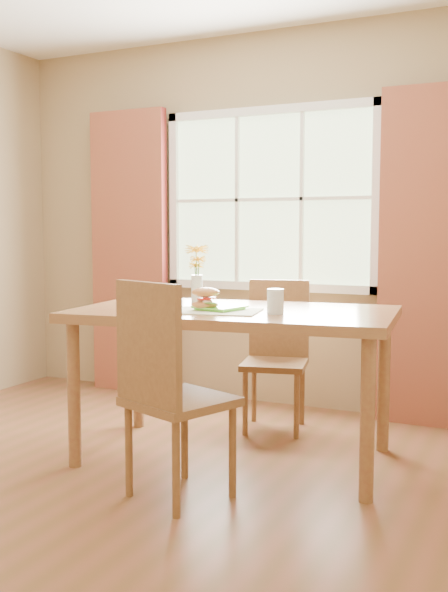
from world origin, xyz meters
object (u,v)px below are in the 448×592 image
chair_far (277,347)px  water_glass (275,302)px  chair_near (165,382)px  dining_table (234,325)px  flower_vase (197,268)px  croissant_sandwich (205,298)px

chair_far → water_glass: 0.94m
chair_near → water_glass: size_ratio=8.00×
chair_far → dining_table: bearing=-101.5°
dining_table → flower_vase: 0.47m
flower_vase → chair_far: bearing=60.4°
dining_table → chair_far: 0.74m
water_glass → dining_table: bearing=159.9°
chair_far → croissant_sandwich: (-0.08, -0.87, 0.40)m
dining_table → chair_far: (-0.02, 0.70, -0.24)m
dining_table → chair_near: bearing=-99.7°
dining_table → chair_near: size_ratio=1.76×
chair_far → chair_near: bearing=-103.6°
chair_near → croissant_sandwich: size_ratio=5.74×
croissant_sandwich → dining_table: bearing=33.4°
chair_near → water_glass: (0.31, 0.60, 0.33)m
water_glass → flower_vase: (-0.60, 0.27, 0.15)m
chair_far → water_glass: water_glass is taller
chair_far → croissant_sandwich: 0.96m
croissant_sandwich → water_glass: size_ratio=1.39×
croissant_sandwich → flower_vase: size_ratio=0.52×
croissant_sandwich → water_glass: same height
croissant_sandwich → water_glass: (0.38, 0.06, -0.01)m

